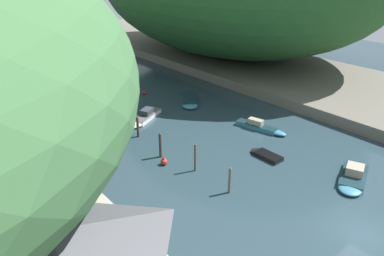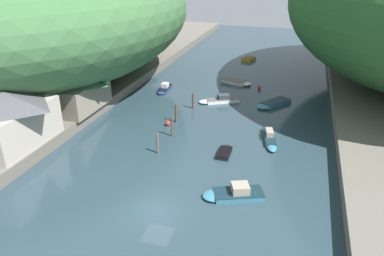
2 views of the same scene
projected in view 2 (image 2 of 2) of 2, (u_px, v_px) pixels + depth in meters
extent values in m
plane|color=#283D47|center=(228.00, 97.00, 58.21)|extent=(130.00, 130.00, 0.00)
cube|color=#666056|center=(79.00, 78.00, 64.78)|extent=(22.00, 120.00, 1.40)
ellipsoid|color=#3D6B3D|center=(54.00, 14.00, 57.84)|extent=(39.59, 55.43, 20.78)
cube|color=#B2A899|center=(0.00, 124.00, 40.15)|extent=(8.79, 9.43, 4.27)
cube|color=gray|center=(69.00, 95.00, 49.73)|extent=(7.94, 8.52, 3.51)
pyramid|color=#38704C|center=(66.00, 75.00, 48.60)|extent=(8.58, 9.20, 1.87)
cube|color=teal|center=(238.00, 194.00, 34.06)|extent=(4.85, 3.54, 0.46)
ellipsoid|color=teal|center=(214.00, 196.00, 33.87)|extent=(2.77, 2.62, 0.46)
cube|color=#132A33|center=(239.00, 192.00, 33.95)|extent=(4.95, 3.62, 0.03)
cube|color=#9E937F|center=(240.00, 188.00, 33.80)|extent=(1.97, 1.90, 0.80)
cube|color=teal|center=(269.00, 137.00, 44.70)|extent=(2.20, 5.03, 0.49)
ellipsoid|color=teal|center=(272.00, 147.00, 42.48)|extent=(1.62, 2.63, 0.49)
cube|color=#132A33|center=(269.00, 135.00, 44.59)|extent=(2.24, 5.13, 0.03)
cube|color=#9E937F|center=(269.00, 132.00, 44.59)|extent=(1.17, 1.85, 0.66)
cube|color=navy|center=(165.00, 89.00, 61.15)|extent=(1.64, 3.81, 0.44)
ellipsoid|color=navy|center=(161.00, 92.00, 59.50)|extent=(1.46, 1.94, 0.44)
cube|color=black|center=(165.00, 87.00, 61.05)|extent=(1.68, 3.88, 0.03)
cube|color=silver|center=(165.00, 85.00, 61.01)|extent=(1.07, 1.36, 0.70)
cube|color=black|center=(224.00, 153.00, 41.20)|extent=(1.40, 2.77, 0.39)
ellipsoid|color=black|center=(227.00, 148.00, 42.40)|extent=(1.31, 1.39, 0.39)
cube|color=black|center=(224.00, 152.00, 41.12)|extent=(1.43, 2.82, 0.03)
cube|color=white|center=(222.00, 100.00, 56.08)|extent=(5.02, 3.68, 0.51)
ellipsoid|color=white|center=(207.00, 102.00, 55.64)|extent=(2.85, 2.47, 0.51)
cube|color=#525252|center=(223.00, 99.00, 55.97)|extent=(5.12, 3.76, 0.03)
cube|color=#333842|center=(224.00, 97.00, 55.86)|extent=(2.02, 1.78, 0.68)
cube|color=teal|center=(275.00, 103.00, 55.16)|extent=(4.35, 4.97, 0.52)
ellipsoid|color=teal|center=(265.00, 106.00, 53.86)|extent=(2.93, 3.02, 0.52)
cube|color=#132A33|center=(276.00, 101.00, 55.04)|extent=(4.44, 5.07, 0.03)
cube|color=gold|center=(249.00, 59.00, 78.37)|extent=(2.77, 3.48, 0.61)
ellipsoid|color=gold|center=(252.00, 58.00, 79.52)|extent=(2.25, 1.99, 0.61)
cube|color=#4C3E0E|center=(249.00, 58.00, 78.23)|extent=(2.83, 3.55, 0.03)
cube|color=silver|center=(234.00, 82.00, 64.40)|extent=(4.61, 3.14, 0.56)
ellipsoid|color=silver|center=(245.00, 84.00, 63.33)|extent=(2.57, 2.43, 0.56)
cube|color=#504E4A|center=(234.00, 80.00, 64.28)|extent=(4.71, 3.21, 0.03)
cylinder|color=brown|center=(158.00, 144.00, 41.18)|extent=(0.23, 0.23, 2.29)
sphere|color=brown|center=(157.00, 134.00, 40.68)|extent=(0.21, 0.21, 0.21)
cylinder|color=brown|center=(172.00, 126.00, 45.04)|extent=(0.20, 0.20, 2.64)
sphere|color=brown|center=(172.00, 116.00, 44.47)|extent=(0.18, 0.18, 0.18)
cylinder|color=#4C3D2D|center=(176.00, 113.00, 48.96)|extent=(0.30, 0.30, 2.43)
sphere|color=#4C3D2D|center=(176.00, 104.00, 48.43)|extent=(0.27, 0.27, 0.27)
cylinder|color=#4C3D2D|center=(193.00, 101.00, 53.42)|extent=(0.30, 0.30, 2.21)
sphere|color=#4C3D2D|center=(193.00, 93.00, 52.93)|extent=(0.27, 0.27, 0.27)
sphere|color=red|center=(168.00, 123.00, 48.25)|extent=(0.64, 0.64, 0.64)
cone|color=red|center=(168.00, 120.00, 48.05)|extent=(0.32, 0.32, 0.32)
sphere|color=red|center=(259.00, 88.00, 61.37)|extent=(0.54, 0.54, 0.54)
cone|color=red|center=(259.00, 86.00, 61.20)|extent=(0.27, 0.27, 0.27)
cylinder|color=#282D3D|center=(38.00, 140.00, 40.61)|extent=(0.13, 0.13, 0.85)
cylinder|color=#282D3D|center=(38.00, 139.00, 40.78)|extent=(0.13, 0.13, 0.85)
cube|color=#B2231E|center=(37.00, 133.00, 40.39)|extent=(0.30, 0.42, 0.62)
sphere|color=tan|center=(36.00, 130.00, 40.21)|extent=(0.22, 0.22, 0.22)
cylinder|color=#282D3D|center=(43.00, 132.00, 42.43)|extent=(0.13, 0.13, 0.85)
cylinder|color=#282D3D|center=(44.00, 131.00, 42.59)|extent=(0.13, 0.13, 0.85)
cube|color=#B2231E|center=(42.00, 126.00, 42.20)|extent=(0.33, 0.43, 0.62)
sphere|color=beige|center=(42.00, 122.00, 42.02)|extent=(0.22, 0.22, 0.22)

